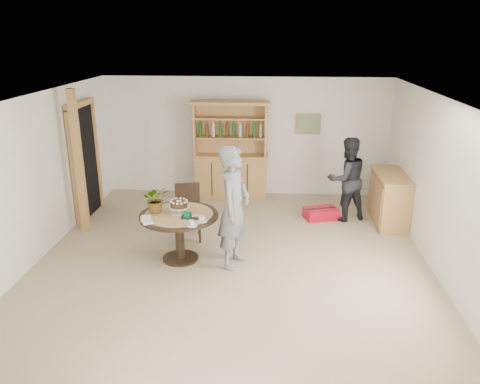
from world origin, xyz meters
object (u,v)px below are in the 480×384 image
Objects in this scene: hutch at (231,165)px; adult_person at (347,179)px; red_suitcase at (321,213)px; sideboard at (389,198)px; teen_boy at (234,207)px; dining_table at (179,223)px; dining_chair at (188,208)px.

hutch is 1.30× the size of adult_person.
red_suitcase is at bearing -19.22° from adult_person.
sideboard is at bearing -22.21° from hutch.
sideboard is 0.68× the size of teen_boy.
teen_boy is (0.85, -0.10, 0.32)m from dining_table.
dining_chair reaches higher than dining_table.
dining_table is at bearing -157.88° from red_suitcase.
dining_chair is 0.51× the size of teen_boy.
red_suitcase is (-1.22, 0.11, -0.37)m from sideboard.
dining_table is 0.83m from dining_chair.
dining_chair is 2.99m from adult_person.
dining_chair is at bearing -172.71° from red_suitcase.
hutch is at bearing 80.37° from dining_table.
hutch is 1.10× the size of teen_boy.
teen_boy is at bearing -58.43° from dining_chair.
teen_boy is (0.34, -3.10, 0.23)m from hutch.
hutch is 1.62× the size of sideboard.
dining_chair is 2.60m from red_suitcase.
hutch reaches higher than adult_person.
red_suitcase is at bearing 174.95° from sideboard.
hutch is 2.16× the size of dining_chair.
hutch is 2.53m from adult_person.
dining_table is at bearing 13.42° from adult_person.
hutch is at bearing 64.96° from dining_chair.
red_suitcase is (-0.44, -0.01, -0.69)m from adult_person.
hutch reaches higher than teen_boy.
dining_table is at bearing 97.71° from teen_boy.
hutch is 2.23m from red_suitcase.
dining_chair is 1.33m from teen_boy.
adult_person is at bearing -15.06° from red_suitcase.
dining_table is 1.74× the size of red_suitcase.
hutch is at bearing -47.07° from adult_person.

